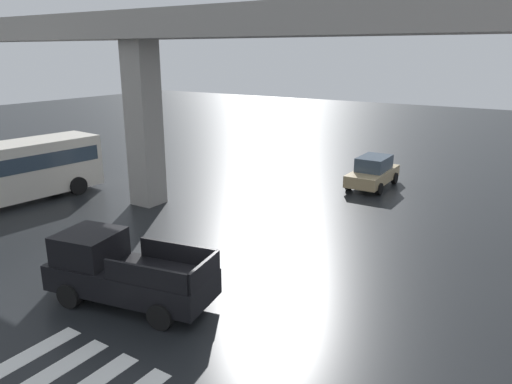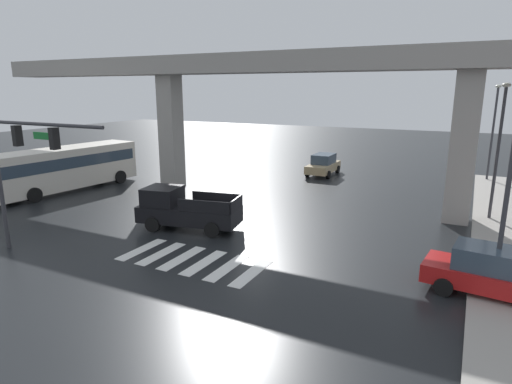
{
  "view_description": "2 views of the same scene",
  "coord_description": "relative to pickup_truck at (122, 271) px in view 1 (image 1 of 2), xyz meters",
  "views": [
    {
      "loc": [
        7.76,
        -10.54,
        7.37
      ],
      "look_at": [
        -1.25,
        3.33,
        2.52
      ],
      "focal_mm": 33.86,
      "sensor_mm": 36.0,
      "label": 1
    },
    {
      "loc": [
        9.89,
        -18.5,
        6.92
      ],
      "look_at": [
        -0.07,
        0.99,
        1.65
      ],
      "focal_mm": 30.09,
      "sensor_mm": 36.0,
      "label": 2
    }
  ],
  "objects": [
    {
      "name": "elevated_overpass",
      "position": [
        2.85,
        7.57,
        6.75
      ],
      "size": [
        48.98,
        2.31,
        9.08
      ],
      "color": "#9E9991",
      "rests_on": "ground"
    },
    {
      "name": "ground_plane",
      "position": [
        2.85,
        1.61,
        -0.99
      ],
      "size": [
        120.0,
        120.0,
        0.0
      ],
      "primitive_type": "plane",
      "color": "black"
    },
    {
      "name": "sedan_tan",
      "position": [
        1.81,
        16.66,
        -0.14
      ],
      "size": [
        1.99,
        4.32,
        1.72
      ],
      "color": "tan",
      "rests_on": "ground"
    },
    {
      "name": "pickup_truck",
      "position": [
        0.0,
        0.0,
        0.0
      ],
      "size": [
        5.37,
        2.86,
        2.08
      ],
      "color": "black",
      "rests_on": "ground"
    }
  ]
}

